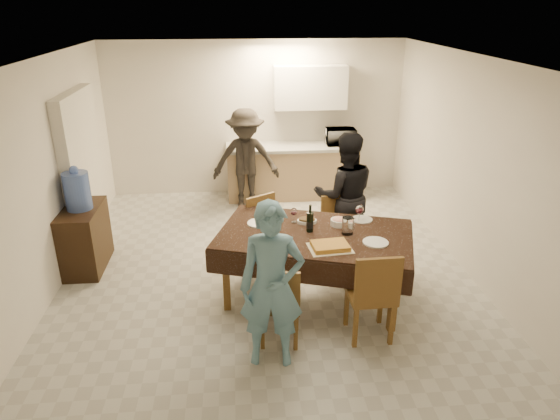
{
  "coord_description": "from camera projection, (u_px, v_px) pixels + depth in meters",
  "views": [
    {
      "loc": [
        -0.32,
        -5.44,
        3.17
      ],
      "look_at": [
        0.13,
        -0.3,
        1.0
      ],
      "focal_mm": 32.0,
      "sensor_mm": 36.0,
      "label": 1
    }
  ],
  "objects": [
    {
      "name": "person_far",
      "position": [
        345.0,
        195.0,
        6.48
      ],
      "size": [
        0.82,
        0.64,
        1.67
      ],
      "primitive_type": "imported",
      "rotation": [
        0.0,
        0.0,
        3.13
      ],
      "color": "black",
      "rests_on": "floor"
    },
    {
      "name": "plate_far_right",
      "position": [
        362.0,
        219.0,
        5.8
      ],
      "size": [
        0.24,
        0.24,
        0.01
      ],
      "primitive_type": "cylinder",
      "color": "white",
      "rests_on": "dining_table"
    },
    {
      "name": "wine_glass_c",
      "position": [
        294.0,
        215.0,
        5.7
      ],
      "size": [
        0.08,
        0.08,
        0.18
      ],
      "primitive_type": null,
      "color": "white",
      "rests_on": "dining_table"
    },
    {
      "name": "plate_near_left",
      "position": [
        262.0,
        247.0,
        5.15
      ],
      "size": [
        0.24,
        0.24,
        0.01
      ],
      "primitive_type": "cylinder",
      "color": "white",
      "rests_on": "dining_table"
    },
    {
      "name": "wall_right",
      "position": [
        475.0,
        170.0,
        5.95
      ],
      "size": [
        0.02,
        6.0,
        2.6
      ],
      "primitive_type": "cube",
      "color": "silver",
      "rests_on": "floor"
    },
    {
      "name": "microwave",
      "position": [
        341.0,
        137.0,
        8.42
      ],
      "size": [
        0.49,
        0.33,
        0.27
      ],
      "primitive_type": "imported",
      "rotation": [
        0.0,
        0.0,
        3.14
      ],
      "color": "silver",
      "rests_on": "kitchen_worktop"
    },
    {
      "name": "person_kitchen",
      "position": [
        246.0,
        160.0,
        7.97
      ],
      "size": [
        1.06,
        0.61,
        1.64
      ],
      "primitive_type": "imported",
      "color": "black",
      "rests_on": "floor"
    },
    {
      "name": "dining_table",
      "position": [
        315.0,
        236.0,
        5.49
      ],
      "size": [
        2.35,
        1.79,
        0.81
      ],
      "rotation": [
        0.0,
        0.0,
        -0.31
      ],
      "color": "black",
      "rests_on": "floor"
    },
    {
      "name": "chair_near_right",
      "position": [
        373.0,
        288.0,
        4.82
      ],
      "size": [
        0.46,
        0.46,
        0.54
      ],
      "rotation": [
        0.0,
        0.0,
        0.03
      ],
      "color": "brown",
      "rests_on": "floor"
    },
    {
      "name": "plate_near_right",
      "position": [
        376.0,
        242.0,
        5.25
      ],
      "size": [
        0.27,
        0.27,
        0.02
      ],
      "primitive_type": "cylinder",
      "color": "white",
      "rests_on": "dining_table"
    },
    {
      "name": "mushroom_dish",
      "position": [
        307.0,
        221.0,
        5.72
      ],
      "size": [
        0.21,
        0.21,
        0.04
      ],
      "primitive_type": "cylinder",
      "color": "white",
      "rests_on": "dining_table"
    },
    {
      "name": "water_jug",
      "position": [
        77.0,
        191.0,
        6.04
      ],
      "size": [
        0.31,
        0.31,
        0.46
      ],
      "primitive_type": "cylinder",
      "color": "#5374D4",
      "rests_on": "console"
    },
    {
      "name": "chair_far_left",
      "position": [
        270.0,
        230.0,
        6.14
      ],
      "size": [
        0.58,
        0.6,
        0.5
      ],
      "rotation": [
        0.0,
        0.0,
        3.69
      ],
      "color": "brown",
      "rests_on": "floor"
    },
    {
      "name": "chair_far_right",
      "position": [
        342.0,
        228.0,
        6.23
      ],
      "size": [
        0.47,
        0.47,
        0.48
      ],
      "rotation": [
        0.0,
        0.0,
        3.31
      ],
      "color": "brown",
      "rests_on": "floor"
    },
    {
      "name": "person_near",
      "position": [
        272.0,
        286.0,
        4.47
      ],
      "size": [
        0.62,
        0.43,
        1.61
      ],
      "primitive_type": "imported",
      "rotation": [
        0.0,
        0.0,
        -0.08
      ],
      "color": "#6192AE",
      "rests_on": "floor"
    },
    {
      "name": "stub_partition",
      "position": [
        83.0,
        170.0,
        6.76
      ],
      "size": [
        0.15,
        1.4,
        2.1
      ],
      "primitive_type": "cube",
      "color": "silver",
      "rests_on": "floor"
    },
    {
      "name": "plate_far_left",
      "position": [
        259.0,
        223.0,
        5.7
      ],
      "size": [
        0.27,
        0.27,
        0.02
      ],
      "primitive_type": "cylinder",
      "color": "white",
      "rests_on": "dining_table"
    },
    {
      "name": "upper_cabinet",
      "position": [
        310.0,
        87.0,
        8.2
      ],
      "size": [
        1.2,
        0.34,
        0.7
      ],
      "primitive_type": "cube",
      "color": "silver",
      "rests_on": "wall_back"
    },
    {
      "name": "wine_glass_a",
      "position": [
        266.0,
        238.0,
        5.17
      ],
      "size": [
        0.08,
        0.08,
        0.17
      ],
      "primitive_type": null,
      "color": "white",
      "rests_on": "dining_table"
    },
    {
      "name": "wall_front",
      "position": [
        298.0,
        338.0,
        3.0
      ],
      "size": [
        5.0,
        0.02,
        2.6
      ],
      "primitive_type": "cube",
      "color": "silver",
      "rests_on": "floor"
    },
    {
      "name": "wall_left",
      "position": [
        43.0,
        183.0,
        5.55
      ],
      "size": [
        0.02,
        6.0,
        2.6
      ],
      "primitive_type": "cube",
      "color": "silver",
      "rests_on": "floor"
    },
    {
      "name": "savoury_tart",
      "position": [
        330.0,
        246.0,
        5.12
      ],
      "size": [
        0.47,
        0.37,
        0.05
      ],
      "primitive_type": "cube",
      "rotation": [
        0.0,
        0.0,
        0.1
      ],
      "color": "gold",
      "rests_on": "dining_table"
    },
    {
      "name": "wine_bottle",
      "position": [
        310.0,
        218.0,
        5.46
      ],
      "size": [
        0.08,
        0.08,
        0.32
      ],
      "primitive_type": null,
      "color": "black",
      "rests_on": "dining_table"
    },
    {
      "name": "water_pitcher",
      "position": [
        348.0,
        226.0,
        5.42
      ],
      "size": [
        0.12,
        0.12,
        0.19
      ],
      "primitive_type": "cylinder",
      "color": "white",
      "rests_on": "dining_table"
    },
    {
      "name": "console",
      "position": [
        85.0,
        238.0,
        6.29
      ],
      "size": [
        0.44,
        0.87,
        0.81
      ],
      "primitive_type": "cube",
      "color": "black",
      "rests_on": "floor"
    },
    {
      "name": "ceiling",
      "position": [
        265.0,
        59.0,
        5.25
      ],
      "size": [
        5.0,
        6.0,
        0.02
      ],
      "primitive_type": "cube",
      "color": "white",
      "rests_on": "wall_back"
    },
    {
      "name": "kitchen_worktop",
      "position": [
        292.0,
        147.0,
        8.42
      ],
      "size": [
        2.24,
        0.64,
        0.05
      ],
      "primitive_type": "cube",
      "color": "#ADADA8",
      "rests_on": "kitchen_base_cabinet"
    },
    {
      "name": "wine_glass_b",
      "position": [
        359.0,
        214.0,
        5.71
      ],
      "size": [
        0.09,
        0.09,
        0.21
      ],
      "primitive_type": null,
      "color": "white",
      "rests_on": "dining_table"
    },
    {
      "name": "chair_near_left",
      "position": [
        281.0,
        298.0,
        4.78
      ],
      "size": [
        0.45,
        0.45,
        0.48
      ],
      "rotation": [
        0.0,
        0.0,
        -0.15
      ],
      "color": "brown",
      "rests_on": "floor"
    },
    {
      "name": "floor",
      "position": [
        268.0,
        274.0,
        6.26
      ],
      "size": [
        5.0,
        6.0,
        0.02
      ],
      "primitive_type": "cube",
      "color": "#BABBB5",
      "rests_on": "ground"
    },
    {
      "name": "wall_back",
      "position": [
        256.0,
        119.0,
        8.5
      ],
      "size": [
        5.0,
        0.02,
        2.6
      ],
      "primitive_type": "cube",
      "color": "silver",
      "rests_on": "floor"
    },
    {
      "name": "kitchen_base_cabinet",
      "position": [
        292.0,
        173.0,
        8.6
      ],
      "size": [
        2.2,
        0.6,
        0.86
      ],
      "primitive_type": "cube",
      "color": "tan",
      "rests_on": "floor"
    },
    {
      "name": "salad_bowl",
      "position": [
        339.0,
        222.0,
        5.65
      ],
      "size": [
        0.19,
        0.19,
        0.07
      ],
      "primitive_type": "cylinder",
      "color": "white",
      "rests_on": "dining_table"
    }
  ]
}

